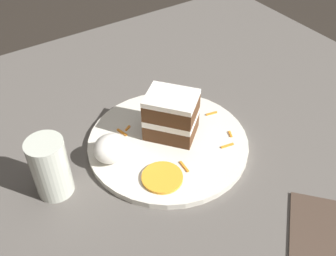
{
  "coord_description": "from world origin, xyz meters",
  "views": [
    {
      "loc": [
        -0.35,
        -0.42,
        0.55
      ],
      "look_at": [
        -0.05,
        0.03,
        0.07
      ],
      "focal_mm": 42.0,
      "sensor_mm": 36.0,
      "label": 1
    }
  ],
  "objects": [
    {
      "name": "orange_garnish",
      "position": [
        -0.11,
        -0.04,
        0.04
      ],
      "size": [
        0.07,
        0.07,
        0.01
      ],
      "primitive_type": "cylinder",
      "color": "orange",
      "rests_on": "plate"
    },
    {
      "name": "ground_plane",
      "position": [
        0.0,
        0.0,
        0.0
      ],
      "size": [
        6.0,
        6.0,
        0.0
      ],
      "primitive_type": "plane",
      "color": "black",
      "rests_on": "ground"
    },
    {
      "name": "carrot_shreds_scatter",
      "position": [
        -0.04,
        0.03,
        0.04
      ],
      "size": [
        0.25,
        0.17,
        0.0
      ],
      "color": "orange",
      "rests_on": "plate"
    },
    {
      "name": "cake_slice",
      "position": [
        -0.03,
        0.05,
        0.08
      ],
      "size": [
        0.11,
        0.12,
        0.09
      ],
      "rotation": [
        0.0,
        0.0,
        3.83
      ],
      "color": "#4C2D19",
      "rests_on": "plate"
    },
    {
      "name": "plate",
      "position": [
        -0.05,
        0.03,
        0.03
      ],
      "size": [
        0.3,
        0.3,
        0.01
      ],
      "primitive_type": "cylinder",
      "color": "silver",
      "rests_on": "dining_table"
    },
    {
      "name": "drinking_glass",
      "position": [
        -0.27,
        0.05,
        0.07
      ],
      "size": [
        0.06,
        0.06,
        0.11
      ],
      "color": "beige",
      "rests_on": "dining_table"
    },
    {
      "name": "dining_table",
      "position": [
        0.0,
        0.0,
        0.01
      ],
      "size": [
        1.09,
        1.08,
        0.03
      ],
      "primitive_type": "cube",
      "color": "#56514C",
      "rests_on": "ground"
    },
    {
      "name": "cream_dollop",
      "position": [
        -0.16,
        0.05,
        0.06
      ],
      "size": [
        0.06,
        0.06,
        0.05
      ],
      "primitive_type": "ellipsoid",
      "color": "white",
      "rests_on": "plate"
    }
  ]
}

